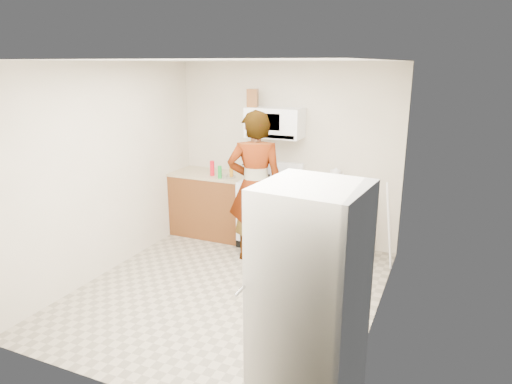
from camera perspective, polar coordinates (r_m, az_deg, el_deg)
The scene contains 20 objects.
floor at distance 5.29m, azimuth -3.31°, elevation -12.10°, with size 3.60×3.60×0.00m, color gray.
back_wall at distance 6.44m, azimuth 3.75°, elevation 4.82°, with size 3.20×0.02×2.50m, color beige.
right_wall at distance 4.37m, azimuth 15.38°, elevation -1.06°, with size 0.02×3.60×2.50m, color beige.
cabinet_left at distance 6.79m, azimuth -5.52°, elevation -1.60°, with size 1.12×0.62×0.90m, color brown.
counter_left at distance 6.67m, azimuth -5.63°, elevation 2.23°, with size 1.14×0.64×0.04m, color #C1B583.
cabinet_right at distance 6.17m, azimuth 8.61°, elevation -3.51°, with size 0.80×0.62×0.90m, color brown.
counter_right at distance 6.04m, azimuth 8.79°, elevation 0.68°, with size 0.82×0.64×0.04m, color #C1B583.
gas_range at distance 6.39m, azimuth 1.84°, elevation -2.34°, with size 0.76×0.65×1.13m.
microwave at distance 6.24m, azimuth 2.38°, elevation 8.67°, with size 0.76×0.38×0.40m, color white.
person at distance 5.76m, azimuth -0.08°, elevation 0.65°, with size 0.71×0.46×1.94m, color tan.
fridge at distance 3.37m, azimuth 6.75°, elevation -13.14°, with size 0.70×0.70×1.70m, color #B8B8B4.
kettle at distance 6.14m, azimuth 9.91°, elevation 1.89°, with size 0.14×0.14×0.17m, color silver.
jug at distance 6.29m, azimuth -0.43°, elevation 11.67°, with size 0.14×0.14×0.24m, color brown.
saucepan at distance 6.47m, azimuth 0.48°, elevation 2.85°, with size 0.25×0.25×0.14m, color silver.
tray at distance 6.11m, azimuth 2.22°, elevation 1.41°, with size 0.25×0.16×0.05m, color silver.
bottle_spray at distance 6.48m, azimuth -5.50°, elevation 2.97°, with size 0.06×0.06×0.21m, color red.
bottle_hot_sauce at distance 6.40m, azimuth -3.11°, elevation 2.60°, with size 0.05×0.05×0.16m, color orange.
bottle_green_cap at distance 6.32m, azimuth -4.55°, elevation 2.48°, with size 0.06×0.06×0.18m, color #198B2B.
pot_lid at distance 6.39m, azimuth -3.67°, elevation 1.90°, with size 0.26×0.26×0.01m, color silver.
broom at distance 5.69m, azimuth 16.29°, elevation -4.27°, with size 0.03×0.03×1.17m, color silver.
Camera 1 is at (2.15, -4.15, 2.48)m, focal length 32.00 mm.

